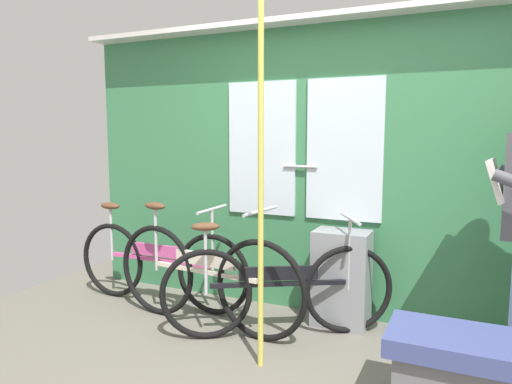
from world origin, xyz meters
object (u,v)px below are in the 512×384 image
object	(u,v)px
trash_bin_by_wall	(341,278)
handrail_pole	(261,185)
bicycle_leaning_behind	(159,264)
bench_seat_corner	(457,373)
bicycle_near_door	(277,289)
bicycle_by_pole	(204,276)

from	to	relation	value
trash_bin_by_wall	handrail_pole	distance (m)	1.19
bicycle_leaning_behind	bench_seat_corner	xyz separation A→B (m)	(2.37, -0.69, -0.12)
bicycle_leaning_behind	bench_seat_corner	distance (m)	2.47
bicycle_near_door	bench_seat_corner	distance (m)	1.33
trash_bin_by_wall	bench_seat_corner	size ratio (longest dim) A/B	1.05
bench_seat_corner	bicycle_by_pole	bearing A→B (deg)	165.40
bicycle_by_pole	bicycle_leaning_behind	bearing A→B (deg)	164.27
bicycle_near_door	trash_bin_by_wall	distance (m)	0.54
bicycle_near_door	trash_bin_by_wall	xyz separation A→B (m)	(0.37, 0.40, 0.01)
bicycle_near_door	bicycle_by_pole	world-z (taller)	bicycle_by_pole
bicycle_leaning_behind	bench_seat_corner	size ratio (longest dim) A/B	2.43
bicycle_near_door	trash_bin_by_wall	size ratio (longest dim) A/B	2.02
bicycle_leaning_behind	bench_seat_corner	bearing A→B (deg)	-16.48
bicycle_leaning_behind	handrail_pole	size ratio (longest dim) A/B	0.74
bicycle_near_door	bicycle_by_pole	distance (m)	0.57
bicycle_leaning_behind	trash_bin_by_wall	bearing A→B (deg)	8.43
bicycle_leaning_behind	handrail_pole	xyz separation A→B (m)	(1.23, -0.61, 0.79)
bicycle_leaning_behind	trash_bin_by_wall	distance (m)	1.54
trash_bin_by_wall	bicycle_by_pole	bearing A→B (deg)	-153.87
bicycle_by_pole	handrail_pole	xyz separation A→B (m)	(0.64, -0.38, 0.76)
bicycle_by_pole	bicycle_near_door	bearing A→B (deg)	12.12
trash_bin_by_wall	bench_seat_corner	xyz separation A→B (m)	(0.85, -0.92, -0.13)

